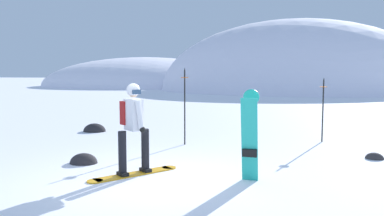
{
  "coord_description": "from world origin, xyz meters",
  "views": [
    {
      "loc": [
        2.48,
        -6.09,
        1.89
      ],
      "look_at": [
        -0.18,
        3.25,
        1.0
      ],
      "focal_mm": 35.15,
      "sensor_mm": 36.0,
      "label": 1
    }
  ],
  "objects_px": {
    "rock_mid": "(95,131)",
    "spare_snowboard": "(250,136)",
    "snowboarder_main": "(133,126)",
    "piste_marker_far": "(323,105)",
    "piste_marker_near": "(185,101)",
    "rock_dark": "(374,159)",
    "rock_small": "(84,163)"
  },
  "relations": [
    {
      "from": "rock_mid",
      "to": "spare_snowboard",
      "type": "bearing_deg",
      "value": -38.17
    },
    {
      "from": "snowboarder_main",
      "to": "spare_snowboard",
      "type": "bearing_deg",
      "value": 2.07
    },
    {
      "from": "piste_marker_far",
      "to": "piste_marker_near",
      "type": "bearing_deg",
      "value": -158.46
    },
    {
      "from": "piste_marker_far",
      "to": "spare_snowboard",
      "type": "bearing_deg",
      "value": -108.01
    },
    {
      "from": "rock_dark",
      "to": "rock_mid",
      "type": "height_order",
      "value": "rock_mid"
    },
    {
      "from": "spare_snowboard",
      "to": "rock_dark",
      "type": "xyz_separation_m",
      "value": [
        2.46,
        2.58,
        -0.82
      ]
    },
    {
      "from": "piste_marker_near",
      "to": "rock_small",
      "type": "xyz_separation_m",
      "value": [
        -1.45,
        -2.6,
        -1.17
      ]
    },
    {
      "from": "piste_marker_near",
      "to": "rock_dark",
      "type": "height_order",
      "value": "piste_marker_near"
    },
    {
      "from": "rock_dark",
      "to": "piste_marker_near",
      "type": "bearing_deg",
      "value": 174.06
    },
    {
      "from": "snowboarder_main",
      "to": "rock_mid",
      "type": "distance_m",
      "value": 5.76
    },
    {
      "from": "spare_snowboard",
      "to": "rock_mid",
      "type": "bearing_deg",
      "value": 141.83
    },
    {
      "from": "piste_marker_near",
      "to": "rock_small",
      "type": "bearing_deg",
      "value": -119.08
    },
    {
      "from": "spare_snowboard",
      "to": "rock_mid",
      "type": "height_order",
      "value": "spare_snowboard"
    },
    {
      "from": "piste_marker_far",
      "to": "rock_mid",
      "type": "bearing_deg",
      "value": -179.72
    },
    {
      "from": "snowboarder_main",
      "to": "spare_snowboard",
      "type": "distance_m",
      "value": 2.16
    },
    {
      "from": "spare_snowboard",
      "to": "piste_marker_far",
      "type": "distance_m",
      "value": 4.69
    },
    {
      "from": "rock_small",
      "to": "snowboarder_main",
      "type": "bearing_deg",
      "value": -20.71
    },
    {
      "from": "piste_marker_far",
      "to": "rock_small",
      "type": "height_order",
      "value": "piste_marker_far"
    },
    {
      "from": "spare_snowboard",
      "to": "piste_marker_near",
      "type": "bearing_deg",
      "value": 124.62
    },
    {
      "from": "rock_dark",
      "to": "rock_mid",
      "type": "bearing_deg",
      "value": 167.15
    },
    {
      "from": "rock_dark",
      "to": "rock_mid",
      "type": "relative_size",
      "value": 0.53
    },
    {
      "from": "snowboarder_main",
      "to": "rock_dark",
      "type": "bearing_deg",
      "value": 29.92
    },
    {
      "from": "snowboarder_main",
      "to": "piste_marker_near",
      "type": "distance_m",
      "value": 3.14
    },
    {
      "from": "rock_dark",
      "to": "rock_small",
      "type": "xyz_separation_m",
      "value": [
        -6.01,
        -2.13,
        0.0
      ]
    },
    {
      "from": "snowboarder_main",
      "to": "piste_marker_near",
      "type": "relative_size",
      "value": 0.84
    },
    {
      "from": "rock_mid",
      "to": "rock_small",
      "type": "distance_m",
      "value": 4.48
    },
    {
      "from": "snowboarder_main",
      "to": "piste_marker_far",
      "type": "xyz_separation_m",
      "value": [
        3.61,
        4.54,
        0.11
      ]
    },
    {
      "from": "rock_mid",
      "to": "rock_dark",
      "type": "bearing_deg",
      "value": -12.85
    },
    {
      "from": "piste_marker_far",
      "to": "rock_mid",
      "type": "xyz_separation_m",
      "value": [
        -7.08,
        -0.03,
        -1.03
      ]
    },
    {
      "from": "piste_marker_near",
      "to": "rock_mid",
      "type": "xyz_separation_m",
      "value": [
        -3.52,
        1.37,
        -1.17
      ]
    },
    {
      "from": "spare_snowboard",
      "to": "rock_mid",
      "type": "relative_size",
      "value": 2.17
    },
    {
      "from": "snowboarder_main",
      "to": "rock_small",
      "type": "xyz_separation_m",
      "value": [
        -1.4,
        0.53,
        -0.92
      ]
    }
  ]
}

